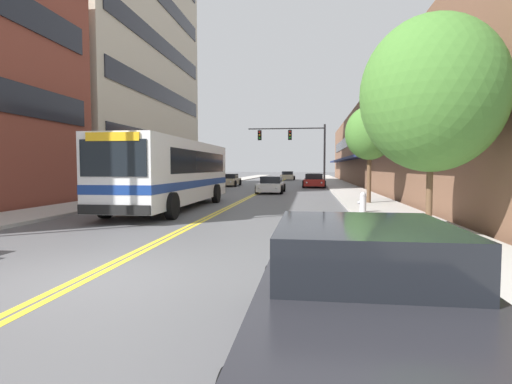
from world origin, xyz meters
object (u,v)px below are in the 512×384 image
object	(u,v)px
car_charcoal_parked_right_foreground	(364,303)
fire_hydrant	(363,202)
traffic_signal_mast	(297,142)
car_red_parked_right_far	(314,181)
car_black_parked_right_mid	(314,178)
street_tree_right_mid	(370,133)
car_champagne_moving_second	(288,176)
car_beige_parked_left_near	(229,180)
city_bus	(174,171)
car_white_moving_lead	(271,185)
car_dark_grey_parked_left_far	(208,183)
street_tree_right_near	(432,94)

from	to	relation	value
car_charcoal_parked_right_foreground	fire_hydrant	bearing A→B (deg)	82.66
traffic_signal_mast	car_red_parked_right_far	bearing A→B (deg)	36.15
car_black_parked_right_mid	street_tree_right_mid	bearing A→B (deg)	-85.03
car_red_parked_right_far	car_champagne_moving_second	bearing A→B (deg)	99.49
car_beige_parked_left_near	street_tree_right_mid	bearing A→B (deg)	-60.08
city_bus	car_white_moving_lead	size ratio (longest dim) A/B	2.39
city_bus	car_black_parked_right_mid	world-z (taller)	city_bus
car_champagne_moving_second	traffic_signal_mast	size ratio (longest dim) A/B	0.68
car_beige_parked_left_near	traffic_signal_mast	distance (m)	8.33
car_black_parked_right_mid	fire_hydrant	world-z (taller)	car_black_parked_right_mid
car_red_parked_right_far	car_champagne_moving_second	xyz separation A→B (m)	(-3.71, 22.19, -0.01)
car_beige_parked_left_near	car_charcoal_parked_right_foreground	size ratio (longest dim) A/B	1.02
car_beige_parked_left_near	street_tree_right_mid	size ratio (longest dim) A/B	0.95
car_dark_grey_parked_left_far	car_black_parked_right_mid	size ratio (longest dim) A/B	0.99
car_black_parked_right_mid	car_white_moving_lead	xyz separation A→B (m)	(-3.38, -19.24, 0.01)
car_champagne_moving_second	traffic_signal_mast	distance (m)	23.75
city_bus	car_black_parked_right_mid	size ratio (longest dim) A/B	2.43
car_beige_parked_left_near	car_dark_grey_parked_left_far	size ratio (longest dim) A/B	0.99
car_beige_parked_left_near	street_tree_right_mid	xyz separation A→B (m)	(11.16, -19.40, 3.03)
car_beige_parked_left_near	car_black_parked_right_mid	distance (m)	12.48
street_tree_right_near	fire_hydrant	distance (m)	6.56
street_tree_right_near	car_charcoal_parked_right_foreground	bearing A→B (deg)	-110.12
car_white_moving_lead	car_champagne_moving_second	xyz separation A→B (m)	(-0.42, 30.94, 0.03)
car_beige_parked_left_near	fire_hydrant	size ratio (longest dim) A/B	5.78
car_dark_grey_parked_left_far	car_charcoal_parked_right_foreground	bearing A→B (deg)	-72.70
car_champagne_moving_second	car_red_parked_right_far	bearing A→B (deg)	-80.51
street_tree_right_mid	car_champagne_moving_second	bearing A→B (deg)	98.89
car_charcoal_parked_right_foreground	car_black_parked_right_mid	distance (m)	45.34
traffic_signal_mast	street_tree_right_near	bearing A→B (deg)	-81.02
car_black_parked_right_mid	car_red_parked_right_far	distance (m)	10.49
fire_hydrant	street_tree_right_mid	bearing A→B (deg)	78.98
car_red_parked_right_far	traffic_signal_mast	distance (m)	4.15
street_tree_right_mid	car_red_parked_right_far	bearing A→B (deg)	98.15
car_dark_grey_parked_left_far	traffic_signal_mast	distance (m)	9.86
fire_hydrant	car_beige_parked_left_near	bearing A→B (deg)	113.33
car_red_parked_right_far	fire_hydrant	bearing A→B (deg)	-85.68
car_red_parked_right_far	traffic_signal_mast	size ratio (longest dim) A/B	0.61
car_dark_grey_parked_left_far	fire_hydrant	xyz separation A→B (m)	(10.22, -15.09, -0.11)
car_red_parked_right_far	street_tree_right_mid	bearing A→B (deg)	-81.85
car_dark_grey_parked_left_far	traffic_signal_mast	bearing A→B (deg)	41.19
car_dark_grey_parked_left_far	street_tree_right_mid	distance (m)	15.64
city_bus	car_champagne_moving_second	xyz separation A→B (m)	(3.02, 42.84, -1.14)
car_red_parked_right_far	car_black_parked_right_mid	bearing A→B (deg)	89.49
car_black_parked_right_mid	street_tree_right_near	size ratio (longest dim) A/B	0.85
car_charcoal_parked_right_foreground	car_red_parked_right_far	xyz separation A→B (m)	(-0.07, 34.85, -0.02)
street_tree_right_near	street_tree_right_mid	size ratio (longest dim) A/B	1.14
car_red_parked_right_far	car_white_moving_lead	size ratio (longest dim) A/B	0.91
car_beige_parked_left_near	fire_hydrant	world-z (taller)	car_beige_parked_left_near
car_black_parked_right_mid	street_tree_right_near	bearing A→B (deg)	-86.27
car_beige_parked_left_near	car_red_parked_right_far	world-z (taller)	car_red_parked_right_far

